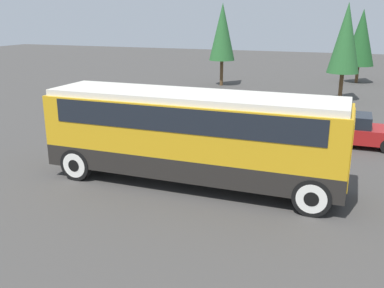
{
  "coord_description": "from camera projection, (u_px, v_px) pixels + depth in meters",
  "views": [
    {
      "loc": [
        5.08,
        -13.51,
        5.85
      ],
      "look_at": [
        0.0,
        0.0,
        1.49
      ],
      "focal_mm": 40.0,
      "sensor_mm": 36.0,
      "label": 1
    }
  ],
  "objects": [
    {
      "name": "parked_car_mid",
      "position": [
        347.0,
        129.0,
        19.97
      ],
      "size": [
        4.32,
        1.91,
        1.47
      ],
      "color": "maroon",
      "rests_on": "ground_plane"
    },
    {
      "name": "ground_plane",
      "position": [
        192.0,
        183.0,
        15.51
      ],
      "size": [
        120.0,
        120.0,
        0.0
      ],
      "primitive_type": "plane",
      "color": "#423F3D"
    },
    {
      "name": "tree_left",
      "position": [
        346.0,
        38.0,
        29.33
      ],
      "size": [
        2.18,
        2.18,
        6.71
      ],
      "color": "brown",
      "rests_on": "ground_plane"
    },
    {
      "name": "tree_right",
      "position": [
        361.0,
        38.0,
        37.43
      ],
      "size": [
        2.58,
        2.58,
        6.38
      ],
      "color": "brown",
      "rests_on": "ground_plane"
    },
    {
      "name": "tour_bus",
      "position": [
        195.0,
        130.0,
        14.9
      ],
      "size": [
        10.51,
        2.65,
        3.3
      ],
      "color": "black",
      "rests_on": "ground_plane"
    },
    {
      "name": "tree_center",
      "position": [
        222.0,
        32.0,
        35.77
      ],
      "size": [
        2.16,
        2.16,
        6.84
      ],
      "color": "brown",
      "rests_on": "ground_plane"
    },
    {
      "name": "parked_car_near",
      "position": [
        190.0,
        114.0,
        23.36
      ],
      "size": [
        4.23,
        1.91,
        1.33
      ],
      "color": "#BCBCC1",
      "rests_on": "ground_plane"
    }
  ]
}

